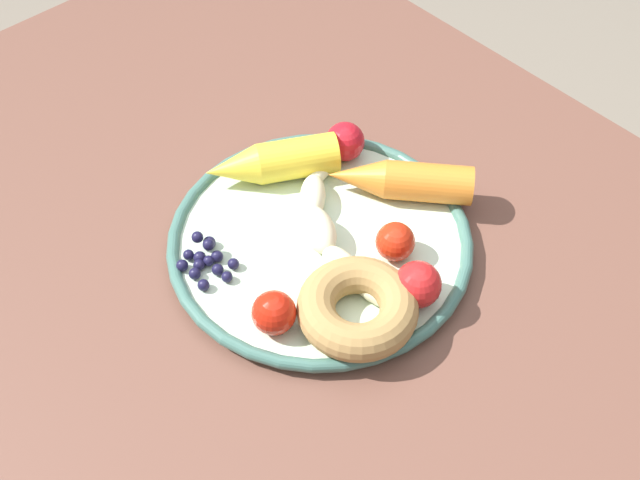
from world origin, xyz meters
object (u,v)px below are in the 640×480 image
Objects in this scene: banana at (331,229)px; tomato_mid at (395,242)px; tomato_far at (345,142)px; carrot_orange at (400,180)px; tomato_near at (276,314)px; carrot_yellow at (272,162)px; donut at (358,308)px; plate at (320,242)px; tomato_extra at (418,284)px; dining_table at (319,361)px; blueberry_pile at (206,260)px.

banana is 5.55× the size of tomato_mid.
banana is 5.06× the size of tomato_far.
carrot_orange is at bearing -178.34° from tomato_far.
tomato_far is at bearing -58.85° from tomato_near.
banana is at bearing 28.73° from tomato_mid.
donut is (-0.18, 0.06, -0.00)m from carrot_yellow.
plate is 0.12m from tomato_far.
tomato_far is 0.19m from tomato_extra.
donut is 2.71× the size of tomato_near.
tomato_mid is (-0.01, -0.08, 0.13)m from dining_table.
tomato_extra reaches higher than carrot_orange.
banana is 0.09m from carrot_orange.
blueberry_pile is (0.05, 0.11, -0.01)m from banana.
carrot_yellow is 0.20m from tomato_extra.
blueberry_pile is (0.09, 0.05, 0.12)m from dining_table.
blueberry_pile is 1.49× the size of tomato_far.
plate is 7.90× the size of tomato_mid.
tomato_extra is at bearing -143.93° from blueberry_pile.
tomato_far is at bearing -50.33° from banana.
carrot_orange is 3.37× the size of tomato_near.
donut is at bearing -172.33° from dining_table.
plate is 2.20× the size of carrot_orange.
carrot_yellow is 2.26× the size of blueberry_pile.
tomato_mid is at bearing -173.15° from carrot_yellow.
donut reaches higher than dining_table.
tomato_extra is (-0.16, -0.11, 0.01)m from blueberry_pile.
carrot_yellow reaches higher than blueberry_pile.
tomato_near is 0.13m from tomato_mid.
tomato_far is at bearing -54.93° from plate.
tomato_extra is at bearing -118.34° from tomato_near.
tomato_extra is (-0.02, -0.05, 0.00)m from donut.
dining_table is 0.14m from tomato_near.
carrot_yellow is at bearing -12.46° from plate.
tomato_near is (-0.10, -0.00, 0.01)m from blueberry_pile.
dining_table is 8.56× the size of carrot_orange.
banana is at bearing -67.31° from tomato_near.
donut is 0.07m from tomato_near.
tomato_far reaches higher than blueberry_pile.
carrot_yellow reaches higher than donut.
carrot_orange is at bearing -78.24° from tomato_near.
tomato_far is (0.13, -0.06, 0.00)m from tomato_mid.
donut reaches higher than blueberry_pile.
plate is 4.83× the size of blueberry_pile.
blueberry_pile reaches higher than dining_table.
plate is 0.10m from carrot_orange.
carrot_yellow reaches higher than dining_table.
tomato_mid reaches higher than blueberry_pile.
tomato_far reaches higher than dining_table.
donut is 2.89× the size of tomato_mid.
banana is 3.40× the size of blueberry_pile.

